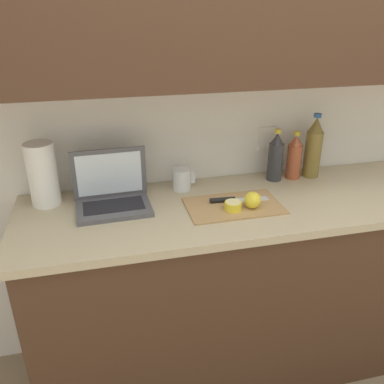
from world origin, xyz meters
TOP-DOWN VIEW (x-y plane):
  - ground_plane at (0.00, 0.00)m, footprint 12.00×12.00m
  - wall_back at (-0.00, 0.23)m, footprint 5.20×0.38m
  - counter_unit at (0.02, 0.00)m, footprint 2.17×0.60m
  - laptop at (-0.67, 0.10)m, footprint 0.32×0.23m
  - cutting_board at (-0.17, -0.03)m, footprint 0.40×0.25m
  - knife at (-0.17, 0.00)m, footprint 0.26×0.05m
  - lemon_half_cut at (-0.18, -0.07)m, footprint 0.07×0.07m
  - lemon_whole_beside at (-0.10, -0.07)m, footprint 0.07×0.07m
  - bottle_green_soda at (0.32, 0.20)m, footprint 0.08×0.08m
  - bottle_oil_tall at (0.22, 0.20)m, footprint 0.07×0.07m
  - bottle_water_clear at (0.12, 0.20)m, footprint 0.07×0.07m
  - measuring_cup at (-0.34, 0.20)m, footprint 0.11×0.09m
  - paper_towel_roll at (-0.94, 0.18)m, footprint 0.12×0.12m

SIDE VIEW (x-z plane):
  - ground_plane at x=0.00m, z-range 0.00..0.00m
  - counter_unit at x=0.02m, z-range 0.01..0.95m
  - cutting_board at x=-0.17m, z-range 0.94..0.94m
  - knife at x=-0.17m, z-range 0.94..0.96m
  - lemon_half_cut at x=-0.18m, z-range 0.94..0.98m
  - lemon_whole_beside at x=-0.10m, z-range 0.94..1.01m
  - measuring_cup at x=-0.34m, z-range 0.94..1.04m
  - laptop at x=-0.67m, z-range 0.88..1.11m
  - bottle_oil_tall at x=0.22m, z-range 0.93..1.16m
  - bottle_water_clear at x=0.12m, z-range 0.93..1.18m
  - paper_towel_roll at x=-0.94m, z-range 0.94..1.21m
  - bottle_green_soda at x=0.32m, z-range 0.92..1.24m
  - wall_back at x=0.00m, z-range 0.26..2.86m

